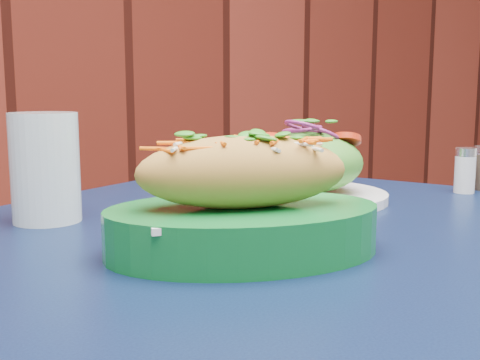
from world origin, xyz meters
TOP-DOWN VIEW (x-y plane):
  - cafe_table at (-0.05, 1.50)m, footprint 1.05×1.05m
  - banh_mi_basket at (-0.15, 1.47)m, footprint 0.30×0.24m
  - salad_plate at (0.07, 1.64)m, footprint 0.22×0.22m
  - water_glass at (-0.26, 1.71)m, footprint 0.08×0.08m
  - salt_shaker at (0.30, 1.56)m, footprint 0.03×0.03m

SIDE VIEW (x-z plane):
  - cafe_table at x=-0.05m, z-range 0.29..1.04m
  - salt_shaker at x=0.30m, z-range 0.75..0.82m
  - salad_plate at x=0.07m, z-range 0.74..0.85m
  - banh_mi_basket at x=-0.15m, z-range 0.74..0.85m
  - water_glass at x=-0.26m, z-range 0.75..0.87m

